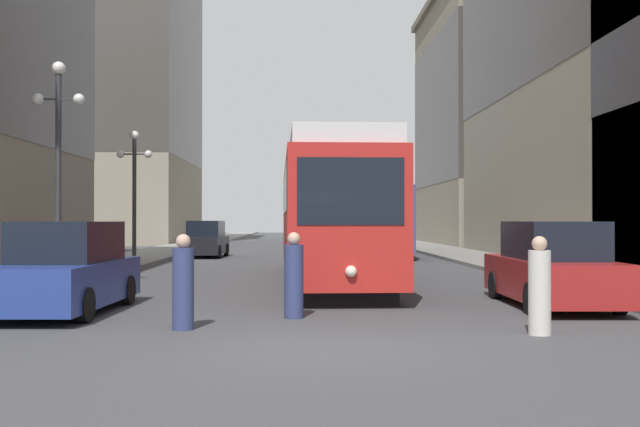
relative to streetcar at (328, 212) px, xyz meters
name	(u,v)px	position (x,y,z in m)	size (l,w,h in m)	color
ground_plane	(327,349)	(-0.48, -11.90, -2.10)	(200.00, 200.00, 0.00)	#424244
sidewalk_left	(187,246)	(-8.49, 28.10, -2.03)	(3.34, 120.00, 0.15)	gray
sidewalk_right	(421,246)	(7.52, 28.10, -2.03)	(3.34, 120.00, 0.15)	gray
streetcar	(328,212)	(0.00, 0.00, 0.00)	(2.98, 14.97, 3.89)	black
transit_bus	(377,218)	(3.29, 16.86, -0.15)	(2.99, 13.00, 3.45)	black
parked_car_left_near	(67,270)	(-5.52, -7.61, -1.26)	(2.02, 4.72, 1.82)	black
parked_car_left_mid	(206,240)	(-5.52, 14.68, -1.26)	(2.02, 4.37, 1.82)	black
parked_car_right_far	(552,267)	(4.55, -6.79, -1.26)	(1.99, 4.88, 1.82)	black
pedestrian_crossing_near	(183,285)	(-2.83, -9.99, -1.35)	(0.36, 0.36, 1.61)	navy
pedestrian_crossing_far	(540,289)	(2.99, -10.73, -1.36)	(0.36, 0.36, 1.59)	beige
pedestrian_on_sidewalk	(294,278)	(-0.98, -8.57, -1.35)	(0.36, 0.36, 1.62)	navy
lamp_post_left_near	(58,139)	(-7.42, -2.22, 1.96)	(1.41, 0.36, 6.02)	#333338
lamp_post_left_far	(134,176)	(-7.42, 7.14, 1.52)	(1.41, 0.36, 5.26)	#333338
building_left_corner	(114,73)	(-16.30, 39.81, 12.04)	(12.88, 18.97, 27.43)	gray
building_right_midblock	(538,118)	(17.02, 32.29, 7.43)	(16.25, 17.83, 18.56)	gray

